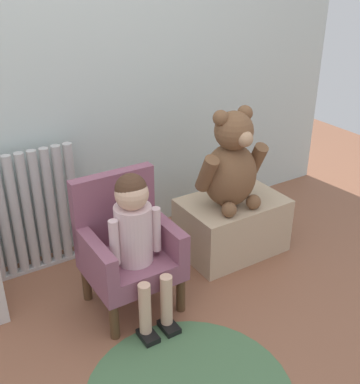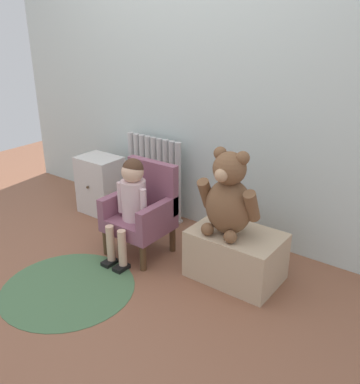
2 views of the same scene
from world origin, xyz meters
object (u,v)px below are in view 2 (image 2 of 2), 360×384
(radiator, at_px, (154,177))
(small_dresser, at_px, (101,185))
(child_armchair, at_px, (143,210))
(floor_rug, at_px, (68,288))
(child_figure, at_px, (131,195))
(large_teddy_bear, at_px, (229,198))
(low_bench, at_px, (236,255))

(radiator, height_order, small_dresser, radiator)
(radiator, xyz_separation_m, child_armchair, (0.32, -0.51, -0.02))
(small_dresser, relative_size, floor_rug, 0.59)
(child_figure, xyz_separation_m, floor_rug, (-0.06, -0.54, -0.47))
(small_dresser, height_order, child_armchair, child_armchair)
(radiator, xyz_separation_m, small_dresser, (-0.41, -0.22, -0.09))
(small_dresser, distance_m, child_armchair, 0.79)
(child_figure, height_order, large_teddy_bear, large_teddy_bear)
(low_bench, bearing_deg, floor_rug, -136.10)
(child_figure, relative_size, large_teddy_bear, 1.32)
(low_bench, bearing_deg, large_teddy_bear, -147.34)
(large_teddy_bear, bearing_deg, small_dresser, 170.76)
(small_dresser, xyz_separation_m, large_teddy_bear, (1.39, -0.23, 0.32))
(large_teddy_bear, bearing_deg, low_bench, 32.66)
(low_bench, bearing_deg, radiator, 157.90)
(child_armchair, xyz_separation_m, child_figure, (0.00, -0.11, 0.15))
(child_armchair, relative_size, floor_rug, 0.78)
(radiator, height_order, child_armchair, radiator)
(small_dresser, xyz_separation_m, floor_rug, (0.67, -0.94, -0.24))
(radiator, bearing_deg, child_armchair, -58.06)
(child_figure, height_order, floor_rug, child_figure)
(low_bench, height_order, large_teddy_bear, large_teddy_bear)
(child_armchair, relative_size, child_figure, 0.90)
(low_bench, height_order, floor_rug, low_bench)
(child_armchair, distance_m, child_figure, 0.18)
(small_dresser, relative_size, child_armchair, 0.76)
(large_teddy_bear, bearing_deg, child_armchair, -174.91)
(radiator, bearing_deg, child_figure, -62.80)
(low_bench, distance_m, floor_rug, 1.08)
(child_figure, bearing_deg, radiator, 117.20)
(radiator, relative_size, child_armchair, 1.05)
(radiator, xyz_separation_m, low_bench, (1.03, -0.42, -0.18))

